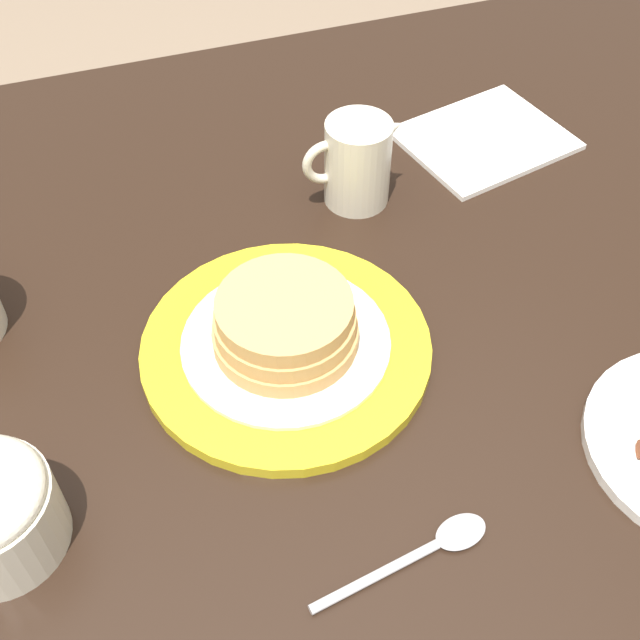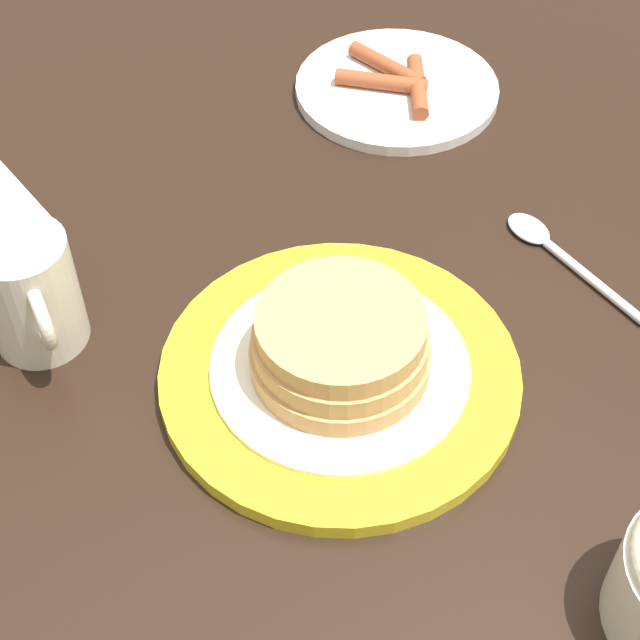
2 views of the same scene
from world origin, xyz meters
name	(u,v)px [view 1 (image 1 of 2)]	position (x,y,z in m)	size (l,w,h in m)	color
dining_table	(276,476)	(0.00, 0.00, 0.66)	(1.58, 1.09, 0.76)	black
pancake_plate	(286,337)	(-0.03, -0.05, 0.78)	(0.24, 0.24, 0.06)	gold
creamer_pitcher	(358,161)	(-0.16, -0.22, 0.81)	(0.10, 0.06, 0.09)	beige
napkin	(484,139)	(-0.32, -0.26, 0.76)	(0.19, 0.17, 0.01)	silver
spoon	(430,548)	(-0.07, 0.15, 0.76)	(0.14, 0.04, 0.01)	silver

